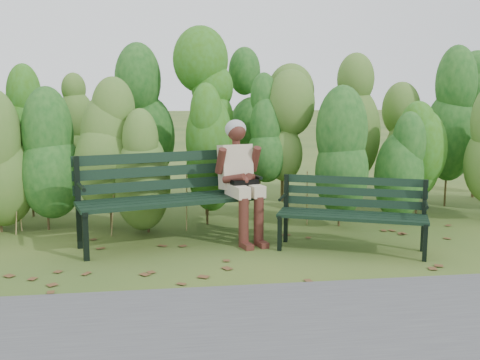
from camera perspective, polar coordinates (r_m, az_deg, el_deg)
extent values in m
plane|color=#2F4D1E|center=(5.97, 0.47, -7.66)|extent=(80.00, 80.00, 0.00)
cube|color=#474749|center=(3.95, 5.31, -16.78)|extent=(60.00, 2.50, 0.01)
cylinder|color=#47381E|center=(7.34, -22.94, -1.99)|extent=(0.03, 0.03, 0.80)
cylinder|color=#47381E|center=(7.20, -18.23, -1.92)|extent=(0.03, 0.03, 0.80)
ellipsoid|color=#366A12|center=(7.11, -18.49, 3.14)|extent=(0.64, 0.64, 1.44)
cylinder|color=#47381E|center=(7.12, -13.38, -1.84)|extent=(0.03, 0.03, 0.80)
ellipsoid|color=#366A12|center=(7.02, -13.57, 3.29)|extent=(0.64, 0.64, 1.44)
cylinder|color=#47381E|center=(7.08, -8.44, -1.74)|extent=(0.03, 0.03, 0.80)
ellipsoid|color=#366A12|center=(6.99, -8.57, 3.42)|extent=(0.64, 0.64, 1.44)
cylinder|color=#47381E|center=(7.10, -3.50, -1.62)|extent=(0.03, 0.03, 0.80)
ellipsoid|color=#366A12|center=(7.01, -3.55, 3.52)|extent=(0.64, 0.64, 1.44)
cylinder|color=#47381E|center=(7.17, 1.38, -1.50)|extent=(0.03, 0.03, 0.80)
ellipsoid|color=#366A12|center=(7.08, 1.40, 3.60)|extent=(0.64, 0.64, 1.44)
cylinder|color=#47381E|center=(7.29, 6.13, -1.37)|extent=(0.03, 0.03, 0.80)
ellipsoid|color=#366A12|center=(7.20, 6.22, 3.64)|extent=(0.64, 0.64, 1.44)
cylinder|color=#47381E|center=(7.46, 10.69, -1.23)|extent=(0.03, 0.03, 0.80)
ellipsoid|color=#366A12|center=(7.38, 10.84, 3.66)|extent=(0.64, 0.64, 1.44)
cylinder|color=#47381E|center=(7.68, 15.02, -1.10)|extent=(0.03, 0.03, 0.80)
ellipsoid|color=#366A12|center=(7.60, 15.22, 3.66)|extent=(0.64, 0.64, 1.44)
cylinder|color=#47381E|center=(7.94, 19.10, -0.97)|extent=(0.03, 0.03, 0.80)
ellipsoid|color=#366A12|center=(7.85, 19.34, 3.63)|extent=(0.64, 0.64, 1.44)
cylinder|color=#47381E|center=(8.23, 22.90, -0.84)|extent=(0.03, 0.03, 0.80)
ellipsoid|color=#366A12|center=(8.15, 23.18, 3.60)|extent=(0.64, 0.64, 1.44)
cylinder|color=#47381E|center=(8.25, -20.80, 0.37)|extent=(0.04, 0.04, 1.10)
ellipsoid|color=#184E1A|center=(8.17, -21.15, 6.48)|extent=(0.70, 0.70, 1.98)
cylinder|color=#47381E|center=(8.12, -15.51, 0.50)|extent=(0.04, 0.04, 1.10)
ellipsoid|color=#184E1A|center=(8.03, -15.78, 6.71)|extent=(0.70, 0.70, 1.98)
cylinder|color=#47381E|center=(8.05, -10.08, 0.62)|extent=(0.04, 0.04, 1.10)
ellipsoid|color=#184E1A|center=(7.97, -10.26, 6.89)|extent=(0.70, 0.70, 1.98)
cylinder|color=#47381E|center=(8.05, -4.62, 0.74)|extent=(0.04, 0.04, 1.10)
ellipsoid|color=#184E1A|center=(7.97, -4.70, 7.01)|extent=(0.70, 0.70, 1.98)
cylinder|color=#47381E|center=(8.13, 0.79, 0.85)|extent=(0.04, 0.04, 1.10)
ellipsoid|color=#184E1A|center=(8.05, 0.81, 7.06)|extent=(0.70, 0.70, 1.98)
cylinder|color=#47381E|center=(8.28, 6.05, 0.95)|extent=(0.04, 0.04, 1.10)
ellipsoid|color=#184E1A|center=(8.20, 6.16, 7.05)|extent=(0.70, 0.70, 1.98)
cylinder|color=#47381E|center=(8.50, 11.08, 1.04)|extent=(0.04, 0.04, 1.10)
ellipsoid|color=#184E1A|center=(8.42, 11.27, 6.98)|extent=(0.70, 0.70, 1.98)
cylinder|color=#47381E|center=(8.78, 15.83, 1.12)|extent=(0.04, 0.04, 1.10)
ellipsoid|color=#184E1A|center=(8.70, 16.09, 6.87)|extent=(0.70, 0.70, 1.98)
cylinder|color=#47381E|center=(9.11, 20.26, 1.19)|extent=(0.04, 0.04, 1.10)
ellipsoid|color=#184E1A|center=(9.04, 20.57, 6.72)|extent=(0.70, 0.70, 1.98)
cube|color=brown|center=(5.77, -5.20, -8.28)|extent=(0.08, 0.10, 0.01)
cube|color=brown|center=(7.09, 23.02, -5.66)|extent=(0.11, 0.11, 0.01)
cube|color=brown|center=(5.71, 20.20, -9.00)|extent=(0.10, 0.11, 0.01)
cube|color=brown|center=(6.23, 17.99, -7.37)|extent=(0.10, 0.11, 0.01)
cube|color=brown|center=(6.11, -19.69, -7.80)|extent=(0.11, 0.11, 0.01)
cube|color=brown|center=(6.55, 22.30, -6.82)|extent=(0.11, 0.11, 0.01)
cube|color=brown|center=(7.32, 19.32, -4.98)|extent=(0.10, 0.09, 0.01)
cube|color=brown|center=(6.49, 11.21, -6.43)|extent=(0.10, 0.11, 0.01)
cube|color=brown|center=(4.99, -2.64, -11.10)|extent=(0.09, 0.11, 0.01)
cube|color=brown|center=(5.01, 7.69, -11.10)|extent=(0.11, 0.11, 0.01)
cube|color=brown|center=(6.63, -16.11, -6.28)|extent=(0.10, 0.11, 0.01)
cube|color=brown|center=(5.40, -4.49, -9.51)|extent=(0.09, 0.07, 0.01)
cube|color=brown|center=(5.37, -15.10, -9.91)|extent=(0.11, 0.11, 0.01)
cube|color=brown|center=(5.17, -4.54, -10.37)|extent=(0.11, 0.11, 0.01)
cube|color=brown|center=(6.58, -20.75, -6.66)|extent=(0.07, 0.09, 0.01)
cube|color=brown|center=(5.23, -0.01, -10.11)|extent=(0.11, 0.11, 0.01)
cube|color=brown|center=(5.96, -11.71, -7.85)|extent=(0.11, 0.11, 0.01)
cube|color=brown|center=(7.14, 10.08, -4.96)|extent=(0.11, 0.11, 0.01)
cube|color=brown|center=(5.39, -1.50, -9.53)|extent=(0.09, 0.07, 0.01)
cube|color=brown|center=(6.29, -22.34, -7.46)|extent=(0.11, 0.11, 0.01)
cube|color=brown|center=(7.06, 15.66, -5.32)|extent=(0.10, 0.11, 0.01)
cube|color=brown|center=(5.23, -19.13, -10.63)|extent=(0.09, 0.10, 0.01)
cube|color=brown|center=(6.64, 0.22, -5.89)|extent=(0.11, 0.11, 0.01)
cube|color=brown|center=(5.70, -13.61, -8.74)|extent=(0.08, 0.10, 0.01)
cube|color=brown|center=(6.14, 13.67, -7.42)|extent=(0.10, 0.08, 0.01)
cube|color=brown|center=(5.42, -8.80, -9.51)|extent=(0.10, 0.08, 0.01)
cube|color=brown|center=(6.32, -13.76, -6.96)|extent=(0.07, 0.09, 0.01)
cube|color=brown|center=(5.90, -10.43, -8.01)|extent=(0.11, 0.11, 0.01)
cube|color=brown|center=(6.48, 11.24, -6.47)|extent=(0.11, 0.10, 0.01)
cube|color=brown|center=(5.70, 13.61, -8.74)|extent=(0.11, 0.11, 0.01)
cube|color=brown|center=(6.53, 14.29, -6.45)|extent=(0.11, 0.11, 0.01)
cube|color=brown|center=(6.22, -15.40, -7.28)|extent=(0.10, 0.11, 0.01)
cube|color=black|center=(6.10, -6.40, -2.41)|extent=(2.00, 0.66, 0.05)
cube|color=black|center=(6.23, -6.78, -2.17)|extent=(2.00, 0.66, 0.05)
cube|color=black|center=(6.36, -7.14, -1.93)|extent=(2.00, 0.66, 0.05)
cube|color=black|center=(6.50, -7.49, -1.71)|extent=(2.00, 0.66, 0.05)
cube|color=black|center=(6.57, -7.77, -0.48)|extent=(1.99, 0.60, 0.12)
cube|color=black|center=(6.57, -7.84, 0.91)|extent=(1.99, 0.60, 0.12)
cube|color=black|center=(6.56, -7.91, 2.31)|extent=(1.99, 0.60, 0.12)
cube|color=black|center=(5.94, -15.41, -5.53)|extent=(0.07, 0.07, 0.51)
cube|color=black|center=(6.36, -16.12, -2.24)|extent=(0.07, 0.07, 1.02)
cube|color=black|center=(6.11, -15.80, -2.90)|extent=(0.20, 0.56, 0.05)
cylinder|color=black|center=(6.01, -15.83, -0.68)|extent=(0.15, 0.42, 0.04)
cube|color=black|center=(6.48, 1.99, -3.97)|extent=(0.07, 0.07, 0.51)
cube|color=black|center=(6.86, 0.27, -1.04)|extent=(0.07, 0.07, 1.02)
cube|color=black|center=(6.63, 1.17, -1.60)|extent=(0.20, 0.56, 0.05)
cylinder|color=black|center=(6.54, 1.38, 0.46)|extent=(0.15, 0.42, 0.04)
cube|color=black|center=(5.98, 11.18, -3.93)|extent=(1.48, 0.69, 0.03)
cube|color=black|center=(6.08, 11.25, -3.70)|extent=(1.48, 0.69, 0.03)
cube|color=black|center=(6.19, 11.31, -3.48)|extent=(1.48, 0.69, 0.03)
cube|color=black|center=(6.30, 11.37, -3.27)|extent=(1.48, 0.69, 0.03)
cube|color=black|center=(6.35, 11.44, -2.27)|extent=(1.47, 0.65, 0.09)
cube|color=black|center=(6.35, 11.49, -1.17)|extent=(1.47, 0.65, 0.09)
cube|color=black|center=(6.34, 11.53, -0.07)|extent=(1.47, 0.65, 0.09)
cube|color=black|center=(6.10, 4.05, -5.40)|extent=(0.06, 0.06, 0.39)
cube|color=black|center=(6.41, 4.69, -2.89)|extent=(0.06, 0.06, 0.78)
cube|color=black|center=(6.23, 4.37, -3.42)|extent=(0.21, 0.42, 0.03)
cylinder|color=black|center=(6.14, 4.32, -1.76)|extent=(0.15, 0.31, 0.03)
cube|color=black|center=(6.02, 18.29, -6.06)|extent=(0.06, 0.06, 0.39)
cube|color=black|center=(6.34, 18.18, -3.47)|extent=(0.06, 0.06, 0.78)
cube|color=black|center=(6.15, 18.28, -4.03)|extent=(0.21, 0.42, 0.03)
cylinder|color=black|center=(6.06, 18.39, -2.36)|extent=(0.15, 0.31, 0.03)
cube|color=#C7B894|center=(6.31, -0.26, -1.10)|extent=(0.25, 0.45, 0.13)
cube|color=#C7B894|center=(6.38, 1.26, -0.98)|extent=(0.25, 0.45, 0.13)
cylinder|color=#4C211A|center=(6.22, 0.37, -4.33)|extent=(0.14, 0.14, 0.55)
cylinder|color=#4C211A|center=(6.30, 1.91, -4.17)|extent=(0.14, 0.14, 0.55)
cube|color=#4C211A|center=(6.21, 0.67, -6.69)|extent=(0.14, 0.22, 0.06)
cube|color=#4C211A|center=(6.29, 2.22, -6.51)|extent=(0.14, 0.22, 0.06)
cube|color=#C7B894|center=(6.56, -0.46, 1.38)|extent=(0.42, 0.35, 0.53)
cylinder|color=#4C211A|center=(6.51, -0.40, 3.78)|extent=(0.09, 0.09, 0.10)
sphere|color=#4C211A|center=(6.49, -0.36, 4.94)|extent=(0.22, 0.22, 0.22)
ellipsoid|color=gray|center=(6.51, -0.45, 5.18)|extent=(0.25, 0.24, 0.22)
cylinder|color=#4C211A|center=(6.39, -1.96, 1.96)|extent=(0.15, 0.23, 0.32)
cylinder|color=#4C211A|center=(6.56, 1.55, 2.15)|extent=(0.15, 0.23, 0.32)
cylinder|color=#4C211A|center=(6.34, -0.60, 0.17)|extent=(0.27, 0.23, 0.14)
cylinder|color=#4C211A|center=(6.42, 1.17, 0.29)|extent=(0.18, 0.29, 0.14)
sphere|color=#4C211A|center=(6.33, 0.51, -0.04)|extent=(0.11, 0.11, 0.11)
cube|color=black|center=(6.35, 0.47, -0.66)|extent=(0.33, 0.20, 0.16)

